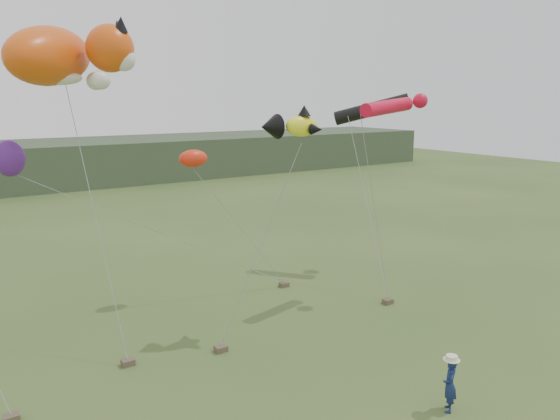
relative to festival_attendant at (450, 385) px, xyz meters
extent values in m
plane|color=#385123|center=(-2.10, 2.09, -0.74)|extent=(120.00, 120.00, 0.00)
cube|color=#2D3D28|center=(-2.10, 47.09, 1.26)|extent=(90.00, 12.00, 4.00)
imported|color=navy|center=(0.00, 0.00, 0.00)|extent=(0.64, 0.63, 1.49)
cube|color=brown|center=(-6.27, 7.17, -0.65)|extent=(0.38, 0.31, 0.20)
cube|color=brown|center=(-3.43, 6.41, -0.65)|extent=(0.38, 0.31, 0.20)
cube|color=brown|center=(4.14, 6.45, -0.65)|extent=(0.38, 0.31, 0.20)
cube|color=brown|center=(-9.74, 5.87, -0.65)|extent=(0.38, 0.31, 0.20)
cube|color=brown|center=(1.79, 10.44, -0.65)|extent=(0.38, 0.31, 0.20)
ellipsoid|color=#DE4D0E|center=(-6.98, 11.41, 8.76)|extent=(4.40, 4.56, 2.33)
sphere|color=#DE4D0E|center=(-5.21, 10.52, 9.03)|extent=(1.59, 1.59, 1.59)
cone|color=black|center=(-4.95, 10.08, 9.78)|extent=(0.49, 0.60, 0.60)
cone|color=black|center=(-4.77, 10.96, 9.78)|extent=(0.49, 0.57, 0.56)
sphere|color=silver|center=(-4.86, 10.26, 8.67)|extent=(0.79, 0.79, 0.79)
ellipsoid|color=silver|center=(-6.80, 11.14, 8.06)|extent=(1.55, 0.78, 0.49)
sphere|color=silver|center=(-5.74, 9.99, 7.97)|extent=(0.62, 0.62, 0.62)
sphere|color=silver|center=(-5.57, 11.23, 7.97)|extent=(0.62, 0.62, 0.62)
ellipsoid|color=yellow|center=(-0.23, 6.42, 6.47)|extent=(1.35, 0.63, 0.74)
cone|color=black|center=(-1.34, 6.69, 6.47)|extent=(0.69, 0.87, 0.83)
cone|color=black|center=(-0.14, 6.42, 6.98)|extent=(0.46, 0.46, 0.37)
cone|color=black|center=(0.05, 5.96, 6.38)|extent=(0.49, 0.52, 0.37)
cone|color=black|center=(0.05, 6.88, 6.38)|extent=(0.49, 0.52, 0.37)
cylinder|color=black|center=(6.90, 10.71, 6.87)|extent=(2.91, 2.96, 1.50)
sphere|color=black|center=(8.46, 10.16, 7.15)|extent=(0.69, 0.69, 0.69)
cylinder|color=red|center=(4.29, 7.05, 7.05)|extent=(2.97, 1.17, 0.77)
sphere|color=red|center=(5.60, 6.59, 7.29)|extent=(0.58, 0.58, 0.58)
ellipsoid|color=red|center=(-2.01, 11.19, 5.07)|extent=(1.18, 0.69, 0.69)
ellipsoid|color=#521D7B|center=(-8.37, 12.32, 5.35)|extent=(1.03, 0.69, 1.26)
camera|label=1|loc=(-10.99, -8.43, 7.40)|focal=35.00mm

